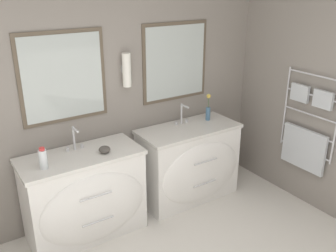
# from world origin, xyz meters

# --- Properties ---
(wall_back) EXTENTS (5.92, 0.17, 2.60)m
(wall_back) POSITION_xyz_m (0.02, 2.19, 1.31)
(wall_back) COLOR gray
(wall_back) RESTS_ON ground_plane
(wall_right) EXTENTS (0.13, 4.24, 2.60)m
(wall_right) POSITION_xyz_m (2.19, 0.98, 1.29)
(wall_right) COLOR gray
(wall_right) RESTS_ON ground_plane
(vanity_left) EXTENTS (1.12, 0.58, 0.85)m
(vanity_left) POSITION_xyz_m (-0.11, 1.85, 0.43)
(vanity_left) COLOR white
(vanity_left) RESTS_ON ground_plane
(vanity_right) EXTENTS (1.12, 0.58, 0.85)m
(vanity_right) POSITION_xyz_m (1.12, 1.85, 0.43)
(vanity_right) COLOR white
(vanity_right) RESTS_ON ground_plane
(faucet_left) EXTENTS (0.17, 0.14, 0.23)m
(faucet_left) POSITION_xyz_m (-0.11, 2.01, 0.97)
(faucet_left) COLOR silver
(faucet_left) RESTS_ON vanity_left
(faucet_right) EXTENTS (0.17, 0.14, 0.23)m
(faucet_right) POSITION_xyz_m (1.12, 2.01, 0.97)
(faucet_right) COLOR silver
(faucet_right) RESTS_ON vanity_right
(toiletry_bottle) EXTENTS (0.07, 0.07, 0.19)m
(toiletry_bottle) POSITION_xyz_m (-0.46, 1.80, 0.94)
(toiletry_bottle) COLOR silver
(toiletry_bottle) RESTS_ON vanity_left
(amenity_bowl) EXTENTS (0.11, 0.11, 0.06)m
(amenity_bowl) POSITION_xyz_m (0.10, 1.80, 0.89)
(amenity_bowl) COLOR #4C4742
(amenity_bowl) RESTS_ON vanity_left
(flower_vase) EXTENTS (0.05, 0.05, 0.31)m
(flower_vase) POSITION_xyz_m (1.44, 1.96, 0.97)
(flower_vase) COLOR teal
(flower_vase) RESTS_ON vanity_right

